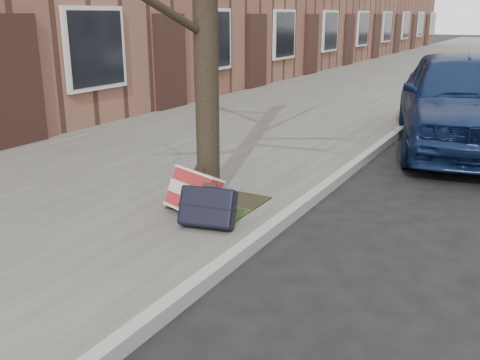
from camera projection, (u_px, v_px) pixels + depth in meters
The scene contains 6 objects.
ground at pixel (368, 312), 3.90m from camera, with size 120.00×120.00×0.00m, color black.
near_sidewalk at pixel (389, 77), 18.11m from camera, with size 5.00×70.00×0.12m, color #66645D.
dirt_patch at pixel (220, 203), 5.80m from camera, with size 0.85×0.85×0.01m, color black.
suitcase_red at pixel (194, 193), 5.41m from camera, with size 0.60×0.17×0.43m, color maroon.
suitcase_navy at pixel (208, 207), 5.08m from camera, with size 0.54×0.17×0.39m, color black.
car_near_front at pixel (462, 99), 8.49m from camera, with size 1.87×4.64×1.58m, color #0F1E45.
Camera 1 is at (0.86, -3.46, 2.08)m, focal length 40.00 mm.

